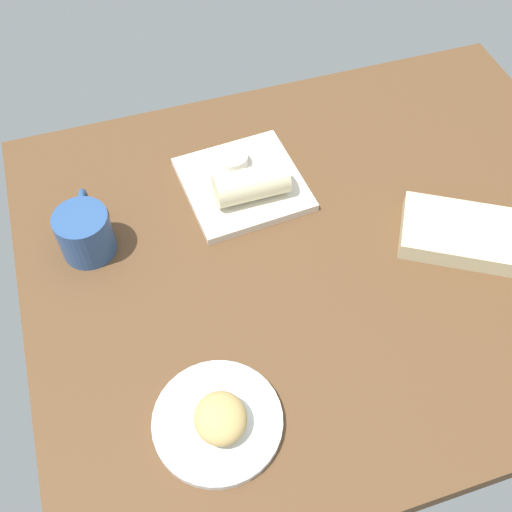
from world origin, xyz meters
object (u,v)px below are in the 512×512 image
at_px(square_plate, 243,184).
at_px(book_stack, 462,234).
at_px(sauce_cup, 233,160).
at_px(breakfast_wrap, 251,184).
at_px(round_plate, 218,422).
at_px(coffee_mug, 85,232).
at_px(scone_pastry, 221,418).

bearing_deg(square_plate, book_stack, 144.01).
relative_size(sauce_cup, breakfast_wrap, 0.43).
height_order(round_plate, breakfast_wrap, breakfast_wrap).
xyz_separation_m(book_stack, coffee_mug, (0.64, -0.19, 0.03)).
relative_size(scone_pastry, breakfast_wrap, 0.60).
relative_size(sauce_cup, coffee_mug, 0.42).
distance_m(sauce_cup, coffee_mug, 0.31).
xyz_separation_m(round_plate, book_stack, (-0.51, -0.20, 0.01)).
distance_m(square_plate, sauce_cup, 0.05).
relative_size(scone_pastry, book_stack, 0.33).
distance_m(round_plate, sauce_cup, 0.52).
bearing_deg(scone_pastry, coffee_mug, -71.20).
height_order(round_plate, sauce_cup, sauce_cup).
height_order(square_plate, breakfast_wrap, breakfast_wrap).
bearing_deg(round_plate, book_stack, -158.83).
distance_m(sauce_cup, book_stack, 0.45).
relative_size(round_plate, book_stack, 0.77).
relative_size(square_plate, breakfast_wrap, 1.60).
bearing_deg(coffee_mug, book_stack, 163.71).
xyz_separation_m(scone_pastry, book_stack, (-0.50, -0.20, -0.02)).
bearing_deg(breakfast_wrap, coffee_mug, 93.07).
xyz_separation_m(scone_pastry, sauce_cup, (-0.16, -0.49, -0.01)).
distance_m(breakfast_wrap, coffee_mug, 0.31).
distance_m(scone_pastry, breakfast_wrap, 0.44).
bearing_deg(book_stack, square_plate, -35.99).
xyz_separation_m(scone_pastry, square_plate, (-0.17, -0.45, -0.03)).
relative_size(round_plate, scone_pastry, 2.36).
bearing_deg(scone_pastry, breakfast_wrap, -113.12).
height_order(scone_pastry, breakfast_wrap, breakfast_wrap).
distance_m(sauce_cup, breakfast_wrap, 0.09).
relative_size(breakfast_wrap, book_stack, 0.55).
bearing_deg(scone_pastry, square_plate, -110.79).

